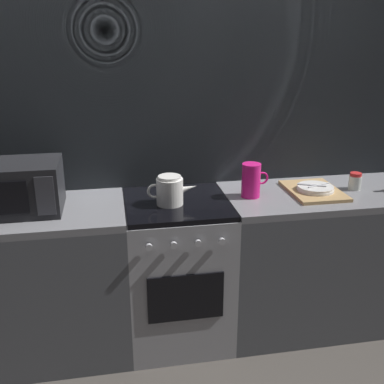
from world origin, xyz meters
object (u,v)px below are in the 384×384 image
stove_unit (178,271)px  microwave (17,187)px  dish_pile (314,190)px  spice_jar (355,181)px  kettle (170,190)px  pitcher (251,180)px

stove_unit → microwave: size_ratio=1.96×
dish_pile → spice_jar: spice_jar is taller
microwave → dish_pile: size_ratio=1.15×
kettle → spice_jar: kettle is taller
dish_pile → stove_unit: bearing=179.7°
stove_unit → pitcher: size_ratio=4.50×
microwave → dish_pile: microwave is taller
pitcher → spice_jar: pitcher is taller
stove_unit → pitcher: 0.70m
kettle → dish_pile: kettle is taller
microwave → dish_pile: (1.69, -0.01, -0.12)m
stove_unit → kettle: bearing=-138.9°
stove_unit → kettle: 0.53m
kettle → dish_pile: bearing=2.2°
stove_unit → kettle: (-0.04, -0.04, 0.53)m
microwave → spice_jar: microwave is taller
microwave → pitcher: bearing=-0.1°
microwave → kettle: 0.82m
kettle → spice_jar: 1.15m
stove_unit → spice_jar: (1.11, 0.01, 0.50)m
microwave → spice_jar: bearing=0.1°
microwave → pitcher: 1.30m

